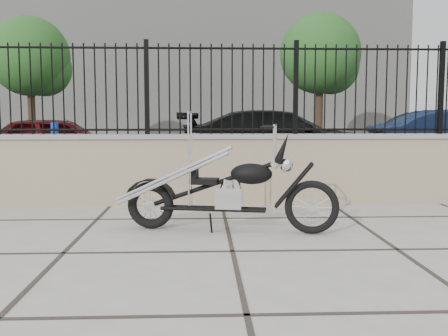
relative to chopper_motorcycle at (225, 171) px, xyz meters
The scene contains 12 objects.
ground_plane 1.04m from the chopper_motorcycle, 88.06° to the right, with size 90.00×90.00×0.00m, color #99968E.
parking_lot 11.70m from the chopper_motorcycle, 89.86° to the left, with size 30.00×30.00×0.00m, color black.
retaining_wall 1.69m from the chopper_motorcycle, 89.05° to the left, with size 14.00×0.36×0.96m, color gray.
iron_fence 1.91m from the chopper_motorcycle, 89.05° to the left, with size 14.00×0.08×1.20m, color black.
background_building 25.90m from the chopper_motorcycle, 89.94° to the left, with size 22.00×6.00×8.00m, color beige.
chopper_motorcycle is the anchor object (origin of this frame).
car_red 6.59m from the chopper_motorcycle, 119.38° to the left, with size 1.42×3.53×1.20m, color #3D080B.
car_black 6.54m from the chopper_motorcycle, 76.24° to the left, with size 1.85×4.55×1.32m, color black.
bollard_a 4.80m from the chopper_motorcycle, 125.91° to the left, with size 0.13×0.13×1.08m, color #0E2CD5.
bollard_b 3.98m from the chopper_motorcycle, 58.08° to the left, with size 0.11×0.11×0.88m, color #0C55B8.
tree_left 16.85m from the chopper_motorcycle, 114.12° to the left, with size 3.01×3.01×5.09m.
tree_right 16.38m from the chopper_motorcycle, 73.92° to the left, with size 3.18×3.18×5.37m.
Camera 1 is at (-0.27, -4.58, 1.22)m, focal length 42.00 mm.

